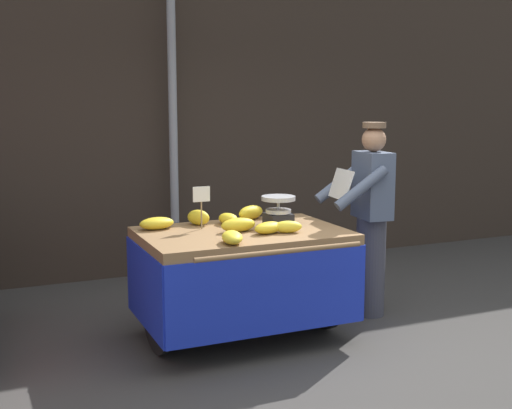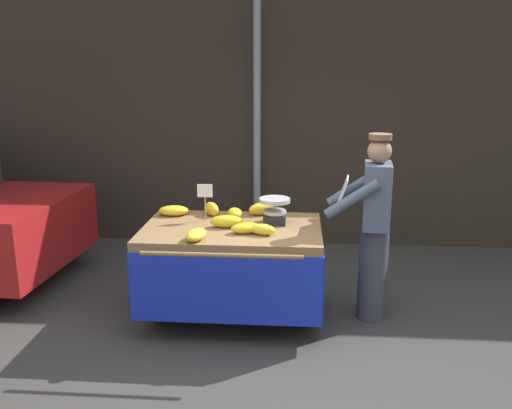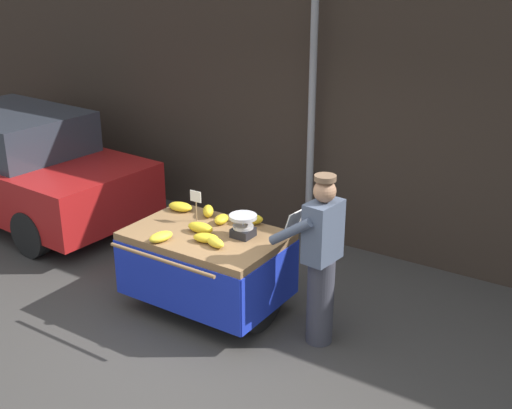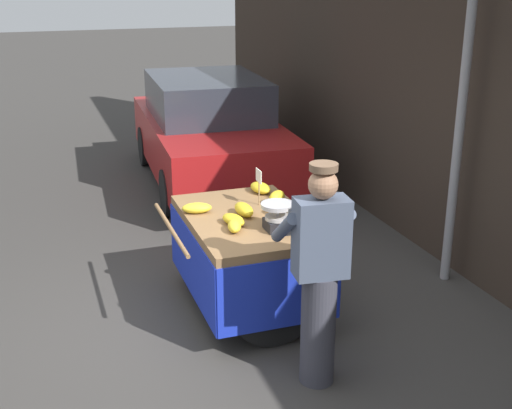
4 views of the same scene
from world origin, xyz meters
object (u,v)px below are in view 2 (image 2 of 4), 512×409
banana_bunch_6 (196,235)px  banana_bunch_0 (263,209)px  banana_bunch_7 (246,228)px  vendor_person (373,228)px  banana_bunch_2 (262,229)px  street_pole (257,124)px  banana_bunch_1 (235,213)px  price_sign (205,194)px  banana_bunch_5 (174,211)px  banana_bunch_4 (226,221)px  banana_cart (232,252)px  banana_bunch_3 (211,209)px  weighing_scale (275,211)px

banana_bunch_6 → banana_bunch_0: bearing=58.8°
banana_bunch_7 → vendor_person: bearing=15.0°
banana_bunch_2 → banana_bunch_7: size_ratio=0.86×
street_pole → banana_bunch_1: (-0.08, -1.78, -0.66)m
price_sign → banana_bunch_5: price_sign is taller
banana_bunch_4 → vendor_person: vendor_person is taller
price_sign → vendor_person: bearing=-2.7°
street_pole → banana_cart: bearing=-91.9°
banana_bunch_5 → vendor_person: bearing=-6.3°
banana_bunch_2 → banana_bunch_5: banana_bunch_5 is taller
banana_bunch_2 → vendor_person: vendor_person is taller
banana_bunch_5 → banana_bunch_6: size_ratio=1.07×
banana_bunch_0 → banana_bunch_7: (-0.11, -0.60, -0.02)m
street_pole → vendor_person: (1.19, -1.95, -0.72)m
price_sign → banana_bunch_3: price_sign is taller
banana_bunch_6 → banana_cart: bearing=58.5°
banana_bunch_1 → banana_bunch_4: bearing=-96.8°
banana_bunch_1 → banana_bunch_7: bearing=-72.0°
price_sign → banana_bunch_6: bearing=-87.8°
weighing_scale → banana_bunch_2: bearing=-104.2°
banana_bunch_0 → banana_bunch_1: banana_bunch_0 is taller
banana_bunch_3 → banana_bunch_2: bearing=-47.6°
banana_bunch_2 → banana_bunch_3: (-0.53, 0.58, 0.02)m
banana_bunch_3 → banana_bunch_4: banana_bunch_3 is taller
banana_bunch_2 → vendor_person: size_ratio=0.13×
banana_bunch_7 → banana_bunch_1: bearing=108.0°
banana_cart → banana_bunch_6: (-0.25, -0.40, 0.29)m
banana_bunch_6 → banana_bunch_5: bearing=115.9°
banana_bunch_1 → banana_bunch_3: (-0.23, 0.08, 0.02)m
banana_bunch_0 → price_sign: bearing=-156.4°
banana_bunch_3 → price_sign: bearing=-100.0°
price_sign → banana_bunch_0: bearing=23.6°
banana_bunch_5 → banana_bunch_3: bearing=5.7°
banana_bunch_7 → banana_bunch_5: bearing=145.8°
vendor_person → price_sign: bearing=177.3°
banana_bunch_2 → vendor_person: (0.97, 0.34, -0.06)m
weighing_scale → vendor_person: size_ratio=0.16×
vendor_person → banana_bunch_3: bearing=170.9°
price_sign → banana_bunch_5: 0.41m
weighing_scale → banana_bunch_5: (-0.98, 0.19, -0.07)m
street_pole → banana_bunch_4: (-0.11, -2.09, -0.65)m
banana_bunch_0 → banana_bunch_4: (-0.30, -0.45, -0.01)m
street_pole → banana_bunch_2: size_ratio=14.11×
street_pole → banana_bunch_1: bearing=-92.5°
banana_bunch_2 → weighing_scale: bearing=75.8°
weighing_scale → banana_bunch_4: 0.45m
banana_bunch_0 → banana_bunch_2: 0.64m
banana_bunch_2 → banana_bunch_5: size_ratio=0.80×
price_sign → banana_bunch_5: bearing=158.1°
banana_bunch_1 → banana_bunch_2: size_ratio=0.91×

